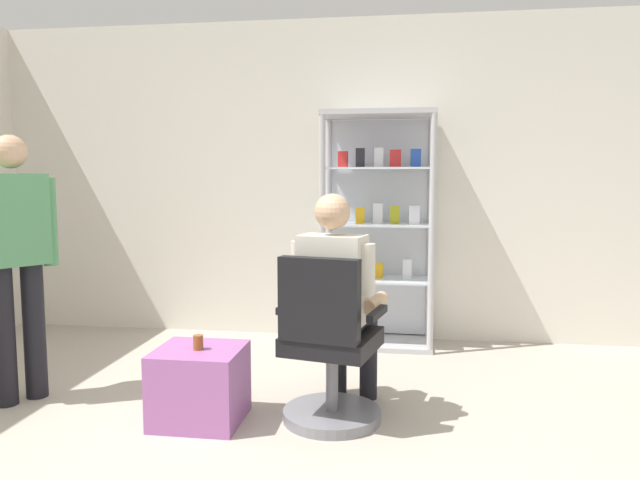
% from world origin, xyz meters
% --- Properties ---
extents(back_wall, '(6.00, 0.10, 2.70)m').
position_xyz_m(back_wall, '(0.00, 3.00, 1.35)').
color(back_wall, silver).
rests_on(back_wall, ground).
extents(display_cabinet_main, '(0.90, 0.45, 1.90)m').
position_xyz_m(display_cabinet_main, '(0.40, 2.76, 0.97)').
color(display_cabinet_main, '#B7B7BC').
rests_on(display_cabinet_main, ground).
extents(office_chair, '(0.61, 0.58, 0.96)m').
position_xyz_m(office_chair, '(0.21, 1.08, 0.39)').
color(office_chair, slate).
rests_on(office_chair, ground).
extents(seated_shopkeeper, '(0.55, 0.61, 1.29)m').
position_xyz_m(seated_shopkeeper, '(0.25, 1.24, 0.71)').
color(seated_shopkeeper, black).
rests_on(seated_shopkeeper, ground).
extents(storage_crate, '(0.48, 0.45, 0.42)m').
position_xyz_m(storage_crate, '(-0.51, 1.02, 0.21)').
color(storage_crate, '#9E599E').
rests_on(storage_crate, ground).
extents(tea_glass, '(0.06, 0.06, 0.08)m').
position_xyz_m(tea_glass, '(-0.51, 1.00, 0.46)').
color(tea_glass, brown).
rests_on(tea_glass, storage_crate).
extents(standing_customer, '(0.38, 0.45, 1.63)m').
position_xyz_m(standing_customer, '(-1.71, 1.16, 0.93)').
color(standing_customer, black).
rests_on(standing_customer, ground).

